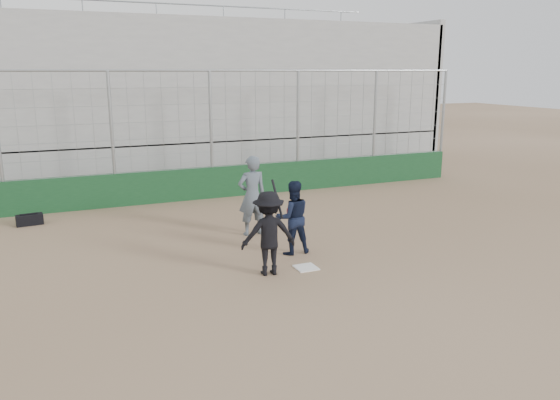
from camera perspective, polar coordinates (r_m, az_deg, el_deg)
name	(u,v)px	position (r m, az deg, el deg)	size (l,w,h in m)	color
ground	(306,268)	(11.44, 2.74, -7.12)	(90.00, 90.00, 0.00)	brown
home_plate	(306,268)	(11.44, 2.74, -7.06)	(0.44, 0.44, 0.02)	white
backstop	(212,168)	(17.56, -7.10, 3.31)	(18.10, 0.25, 4.04)	#11371B
bleachers	(176,98)	(22.13, -10.81, 10.38)	(20.25, 6.70, 6.98)	gray
batter_at_plate	(269,233)	(10.87, -1.21, -3.48)	(1.18, 0.83, 1.86)	black
catcher_crouched	(293,230)	(12.12, 1.34, -3.12)	(0.82, 0.65, 1.13)	black
umpire	(252,200)	(13.48, -2.93, 0.04)	(0.73, 0.48, 1.79)	#4F5964
equipment_bag	(30,220)	(15.94, -24.70, -1.88)	(0.69, 0.36, 0.32)	black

